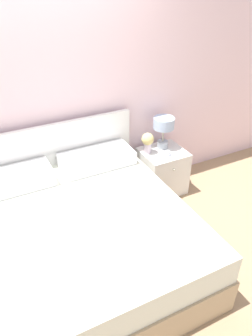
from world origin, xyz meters
TOP-DOWN VIEW (x-y plane):
  - ground_plane at (0.00, 0.00)m, footprint 12.00×12.00m
  - wall_back at (0.00, 0.07)m, footprint 8.00×0.06m
  - bed at (0.00, -0.89)m, footprint 1.82×1.91m
  - nightstand at (1.25, -0.24)m, footprint 0.49×0.47m
  - table_lamp at (1.29, -0.16)m, footprint 0.24×0.24m
  - flower_vase at (1.07, -0.19)m, footprint 0.14×0.14m
  - teacup at (1.24, -0.34)m, footprint 0.10×0.10m

SIDE VIEW (x-z plane):
  - ground_plane at x=0.00m, z-range 0.00..0.00m
  - nightstand at x=1.25m, z-range 0.00..0.53m
  - bed at x=0.00m, z-range -0.20..0.83m
  - teacup at x=1.24m, z-range 0.53..0.58m
  - flower_vase at x=1.07m, z-range 0.56..0.81m
  - table_lamp at x=1.29m, z-range 0.61..0.99m
  - wall_back at x=0.00m, z-range 0.00..2.60m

